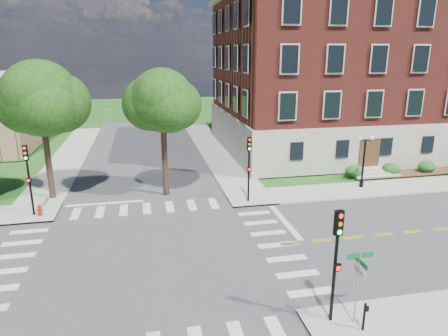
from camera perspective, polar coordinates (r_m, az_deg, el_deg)
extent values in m
plane|color=#1D4A14|center=(22.39, -10.61, -12.47)|extent=(160.00, 160.00, 0.00)
cube|color=#3D3D3F|center=(22.39, -10.61, -12.46)|extent=(90.00, 12.00, 0.01)
cube|color=#3D3D3F|center=(22.39, -10.61, -12.46)|extent=(12.00, 90.00, 0.01)
cube|color=#9E9B93|center=(37.30, 27.05, -2.13)|extent=(34.00, 3.50, 0.12)
cube|color=#9E9B93|center=(44.66, -1.35, 2.45)|extent=(3.50, 34.00, 0.12)
cube|color=#9E9B93|center=(44.69, -21.31, 1.34)|extent=(3.50, 34.00, 0.12)
cube|color=silver|center=(26.55, 8.73, -7.64)|extent=(0.40, 5.50, 0.00)
cube|color=gray|center=(48.82, 18.07, 5.43)|extent=(30.00, 20.00, 4.20)
cube|color=maroon|center=(48.09, 18.91, 14.83)|extent=(29.55, 19.70, 11.80)
cube|color=#472D19|center=(38.44, 20.04, 1.91)|extent=(2.00, 0.10, 2.80)
cylinder|color=black|center=(32.16, -23.70, 0.08)|extent=(0.44, 0.44, 4.72)
sphere|color=#10350E|center=(31.27, -24.75, 9.03)|extent=(5.41, 5.41, 5.41)
cylinder|color=black|center=(30.65, -8.43, 0.67)|extent=(0.44, 0.44, 4.83)
sphere|color=#10350E|center=(29.75, -8.81, 9.53)|extent=(4.68, 4.68, 4.68)
cylinder|color=black|center=(16.94, 15.42, -15.00)|extent=(0.14, 0.14, 3.80)
cube|color=black|center=(15.86, 16.07, -7.53)|extent=(0.37, 0.30, 1.00)
cylinder|color=red|center=(15.63, 16.38, -6.60)|extent=(0.19, 0.10, 0.18)
cylinder|color=orange|center=(15.76, 16.29, -7.71)|extent=(0.19, 0.10, 0.18)
cylinder|color=#19E533|center=(15.89, 16.19, -8.80)|extent=(0.19, 0.10, 0.18)
cube|color=black|center=(16.51, 15.87, -13.51)|extent=(0.32, 0.19, 0.30)
cylinder|color=black|center=(28.93, 3.54, -1.19)|extent=(0.14, 0.14, 3.80)
cube|color=black|center=(28.31, 3.63, 3.46)|extent=(0.33, 0.24, 1.00)
cylinder|color=red|center=(28.12, 3.71, 4.06)|extent=(0.18, 0.06, 0.18)
cylinder|color=orange|center=(28.19, 3.70, 3.40)|extent=(0.18, 0.06, 0.18)
cylinder|color=#19E533|center=(28.26, 3.68, 2.75)|extent=(0.18, 0.06, 0.18)
cube|color=black|center=(28.59, 3.66, -0.14)|extent=(0.31, 0.14, 0.30)
cylinder|color=black|center=(29.36, -25.92, -2.58)|extent=(0.14, 0.14, 3.80)
cube|color=black|center=(28.75, -26.51, 1.97)|extent=(0.35, 0.27, 1.00)
cylinder|color=red|center=(28.56, -26.65, 2.54)|extent=(0.19, 0.08, 0.18)
cylinder|color=orange|center=(28.62, -26.57, 1.90)|extent=(0.19, 0.08, 0.18)
cylinder|color=#19E533|center=(28.70, -26.49, 1.26)|extent=(0.19, 0.08, 0.18)
cube|color=black|center=(29.02, -26.15, -1.56)|extent=(0.32, 0.17, 0.30)
cylinder|color=black|center=(34.31, 19.02, -2.16)|extent=(0.32, 0.32, 0.50)
cylinder|color=black|center=(33.85, 19.27, 0.50)|extent=(0.16, 0.16, 3.80)
cube|color=black|center=(33.41, 19.58, 3.72)|extent=(1.00, 0.06, 0.06)
sphere|color=white|center=(33.12, 18.87, 4.03)|extent=(0.36, 0.36, 0.36)
sphere|color=white|center=(33.63, 20.35, 4.07)|extent=(0.36, 0.36, 0.36)
cylinder|color=gray|center=(17.26, 18.46, -16.01)|extent=(0.07, 0.07, 3.10)
cube|color=#0C6328|center=(16.55, 18.91, -11.74)|extent=(1.10, 0.03, 0.20)
cube|color=#0C6328|center=(16.67, 18.83, -12.50)|extent=(0.03, 1.10, 0.20)
cube|color=silver|center=(16.91, 18.84, -13.82)|extent=(0.03, 0.75, 0.25)
cylinder|color=black|center=(17.46, 19.38, -19.43)|extent=(0.10, 0.10, 1.20)
cube|color=black|center=(17.13, 19.74, -18.41)|extent=(0.14, 0.08, 0.22)
cylinder|color=maroon|center=(29.66, -24.75, -6.06)|extent=(0.32, 0.32, 0.10)
cylinder|color=maroon|center=(29.57, -24.81, -5.61)|extent=(0.22, 0.22, 0.60)
sphere|color=maroon|center=(29.46, -24.89, -5.01)|extent=(0.24, 0.24, 0.24)
cylinder|color=maroon|center=(29.54, -24.83, -5.46)|extent=(0.35, 0.12, 0.12)
cylinder|color=maroon|center=(29.54, -24.83, -5.46)|extent=(0.12, 0.35, 0.12)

